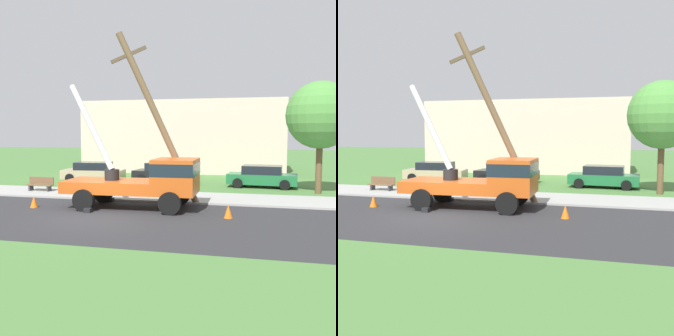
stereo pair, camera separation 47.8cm
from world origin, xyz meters
The scene contains 13 objects.
ground_plane centered at (0.00, 12.00, 0.00)m, with size 120.00×120.00×0.00m, color #477538.
road_asphalt centered at (0.00, 0.00, 0.00)m, with size 80.00×7.99×0.01m, color #2B2B2D.
sidewalk_strip centered at (0.00, 5.74, 0.05)m, with size 80.00×3.49×0.10m, color #9E9E99.
utility_truck centered at (1.65, 2.44, 1.41)m, with size 6.83×3.21×5.98m.
leaning_utility_pole centered at (1.82, 3.44, 4.23)m, with size 4.07×1.92×8.30m.
traffic_cone_ahead centered at (5.45, 1.21, 0.28)m, with size 0.36×0.36×0.56m, color orange.
traffic_cone_behind centered at (-3.70, 1.40, 0.28)m, with size 0.36×0.36×0.56m, color orange.
parked_sedan_tan centered at (-5.20, 11.45, 0.71)m, with size 4.55×2.29×1.42m.
parked_sedan_black centered at (0.00, 12.06, 0.71)m, with size 4.53×2.25×1.42m.
parked_sedan_green centered at (6.74, 11.20, 0.71)m, with size 4.52×2.24×1.42m.
park_bench centered at (-6.06, 5.81, 0.46)m, with size 1.60×0.45×0.90m.
roadside_tree_near centered at (9.94, 9.17, 4.53)m, with size 3.89×3.89×6.50m.
lowrise_building_backdrop centered at (-0.36, 21.04, 3.20)m, with size 18.00×6.00×6.40m, color beige.
Camera 2 is at (7.32, -14.98, 3.52)m, focal length 42.37 mm.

